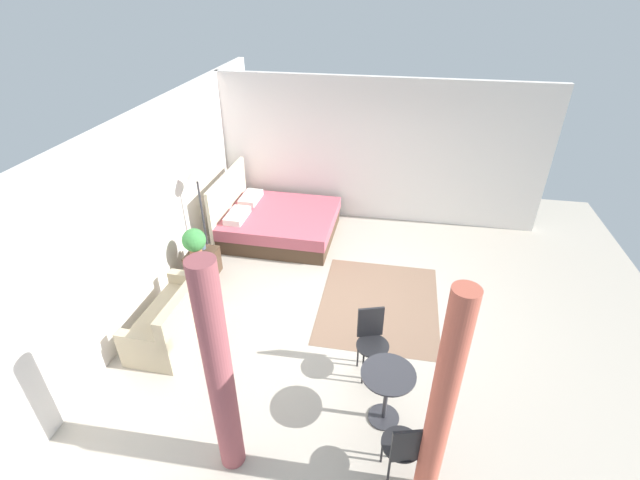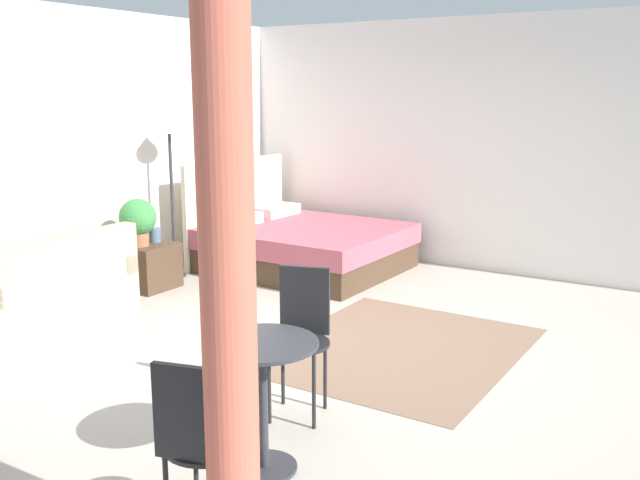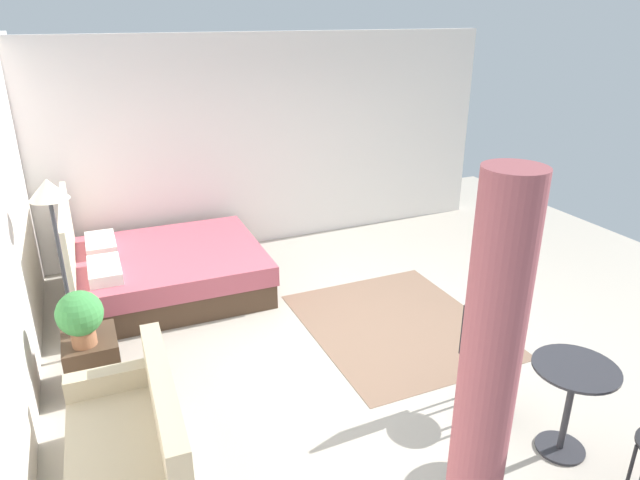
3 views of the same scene
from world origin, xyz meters
name	(u,v)px [view 1 (image 1 of 3)]	position (x,y,z in m)	size (l,w,h in m)	color
ground_plane	(358,307)	(0.00, 0.00, -0.01)	(8.91, 9.28, 0.02)	#B2A899
wall_back	(150,208)	(0.00, 3.14, 1.40)	(8.91, 0.12, 2.80)	silver
wall_right	(378,152)	(2.95, 0.00, 1.40)	(0.12, 6.28, 2.80)	silver
area_rug	(379,303)	(0.12, -0.32, 0.00)	(2.15, 1.79, 0.01)	#7F604C
bed	(277,222)	(1.84, 1.77, 0.29)	(1.80, 2.09, 1.20)	#473323
couch	(176,318)	(-1.04, 2.44, 0.28)	(1.49, 0.77, 0.85)	tan
nightstand	(203,264)	(0.33, 2.62, 0.23)	(0.51, 0.44, 0.47)	#473323
potted_plant	(194,241)	(0.23, 2.66, 0.74)	(0.38, 0.38, 0.48)	#935B3D
vase	(202,245)	(0.45, 2.65, 0.54)	(0.12, 0.12, 0.15)	slate
floor_lamp	(197,182)	(0.82, 2.75, 1.49)	(0.33, 0.33, 1.75)	#2D2D33
balcony_table	(387,388)	(-1.92, -0.51, 0.51)	(0.60, 0.60, 0.73)	#2D2D33
cafe_chair_near_window	(371,336)	(-1.21, -0.28, 0.56)	(0.51, 0.51, 0.93)	black
cafe_chair_near_couch	(404,447)	(-2.64, -0.70, 0.56)	(0.49, 0.49, 0.92)	black
curtain_left	(441,408)	(-2.70, -0.94, 1.26)	(0.22, 0.22, 2.52)	#C15B47
curtain_right	(220,375)	(-2.70, 1.02, 1.26)	(0.25, 0.25, 2.52)	#994C51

